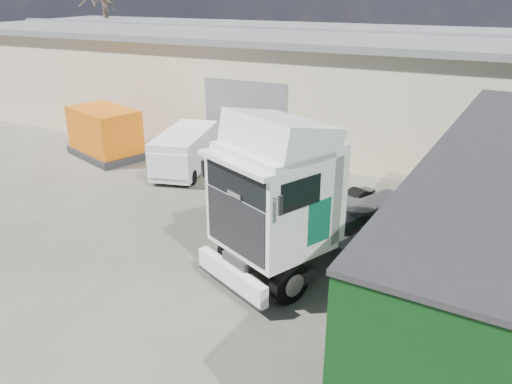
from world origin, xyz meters
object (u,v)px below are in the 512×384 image
at_px(box_trailer, 495,217).
at_px(orange_skip, 105,136).
at_px(panel_van, 184,152).
at_px(tractor_unit, 297,205).

relative_size(box_trailer, orange_skip, 3.14).
xyz_separation_m(box_trailer, panel_van, (-11.93, 5.62, -1.74)).
distance_m(box_trailer, orange_skip, 17.56).
height_order(panel_van, orange_skip, orange_skip).
bearing_deg(tractor_unit, panel_van, 169.12).
xyz_separation_m(panel_van, orange_skip, (-4.51, 0.33, 0.09)).
relative_size(tractor_unit, orange_skip, 1.72).
distance_m(box_trailer, panel_van, 13.30).
relative_size(tractor_unit, panel_van, 1.59).
distance_m(tractor_unit, box_trailer, 4.87).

